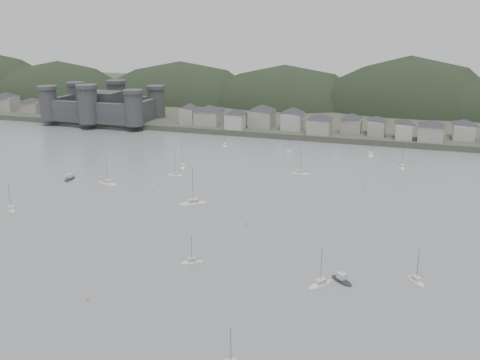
% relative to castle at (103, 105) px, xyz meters
% --- Properties ---
extents(ground, '(900.00, 900.00, 0.00)m').
position_rel_castle_xyz_m(ground, '(120.00, -179.80, -10.96)').
color(ground, slate).
rests_on(ground, ground).
extents(far_shore_land, '(900.00, 250.00, 3.00)m').
position_rel_castle_xyz_m(far_shore_land, '(120.00, 115.20, -9.46)').
color(far_shore_land, '#383D2D').
rests_on(far_shore_land, ground).
extents(forested_ridge, '(851.55, 103.94, 102.57)m').
position_rel_castle_xyz_m(forested_ridge, '(124.83, 89.60, -22.25)').
color(forested_ridge, black).
rests_on(forested_ridge, ground).
extents(castle, '(66.00, 43.00, 20.00)m').
position_rel_castle_xyz_m(castle, '(0.00, 0.00, 0.00)').
color(castle, '#323134').
rests_on(castle, far_shore_land).
extents(waterfront_town, '(451.48, 28.46, 12.92)m').
position_rel_castle_xyz_m(waterfront_town, '(170.59, 3.54, -2.30)').
color(waterfront_town, gray).
rests_on(waterfront_town, far_shore_land).
extents(sailboat_lead, '(8.21, 2.79, 11.15)m').
position_rel_castle_xyz_m(sailboat_lead, '(134.60, -70.05, -10.79)').
color(sailboat_lead, silver).
rests_on(sailboat_lead, ground).
extents(moored_fleet, '(238.55, 177.22, 13.54)m').
position_rel_castle_xyz_m(moored_fleet, '(116.67, -115.04, -10.79)').
color(moored_fleet, silver).
rests_on(moored_fleet, ground).
extents(motor_launch_near, '(6.83, 6.39, 3.67)m').
position_rel_castle_xyz_m(motor_launch_near, '(164.04, -159.36, -10.66)').
color(motor_launch_near, black).
rests_on(motor_launch_near, ground).
extents(motor_launch_far, '(3.75, 7.86, 3.81)m').
position_rel_castle_xyz_m(motor_launch_far, '(49.49, -106.10, -10.67)').
color(motor_launch_far, black).
rests_on(motor_launch_far, ground).
extents(mooring_buoys, '(171.75, 135.04, 0.70)m').
position_rel_castle_xyz_m(mooring_buoys, '(127.00, -111.75, -10.81)').
color(mooring_buoys, '#BF743F').
rests_on(mooring_buoys, ground).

